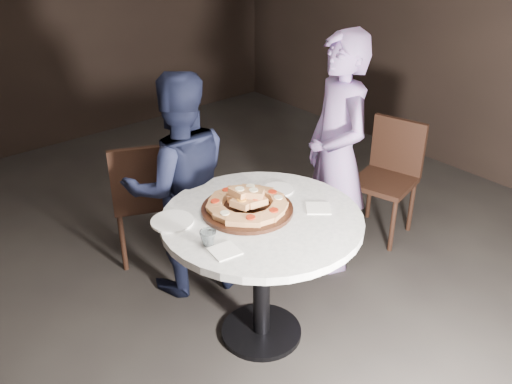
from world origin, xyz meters
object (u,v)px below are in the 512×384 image
Objects in this scene: table at (262,240)px; diner_navy at (180,186)px; diner_teal at (337,155)px; water_glass at (208,238)px; chair_right at (390,170)px; serving_board at (247,209)px; focaccia_pile at (247,202)px; chair_far at (144,193)px.

table is 0.73m from diner_navy.
table is at bearing -50.67° from diner_teal.
diner_teal is at bearing 14.27° from water_glass.
water_glass reaches higher than chair_right.
focaccia_pile reaches higher than serving_board.
water_glass reaches higher than serving_board.
diner_teal reaches higher than chair_far.
diner_navy is at bearing 94.70° from table.
focaccia_pile is at bearing 103.54° from table.
focaccia_pile reaches higher than table.
focaccia_pile is 0.64m from diner_navy.
table is at bearing -76.43° from serving_board.
diner_teal is (-0.64, -0.02, 0.32)m from chair_right.
diner_navy is at bearing 93.30° from focaccia_pile.
diner_navy is (-0.06, 0.72, 0.07)m from table.
table is at bearing 119.08° from chair_far.
chair_far is 1.83m from chair_right.
chair_right is at bearing 7.79° from focaccia_pile.
chair_far is at bearing -108.67° from diner_teal.
chair_right is 1.67m from diner_navy.
focaccia_pile is 0.27× the size of diner_teal.
water_glass is at bearing -159.47° from serving_board.
diner_navy is (-0.04, 0.63, -0.14)m from focaccia_pile.
water_glass is 0.84m from diner_navy.
table is 1.14m from chair_far.
serving_board is 1.12× the size of focaccia_pile.
table is 0.19m from serving_board.
water_glass reaches higher than table.
focaccia_pile is 0.94m from diner_teal.
focaccia_pile is (0.00, 0.00, 0.04)m from serving_board.
diner_teal reaches higher than diner_navy.
serving_board is at bearing -96.67° from chair_right.
diner_navy is at bearing 119.63° from chair_far.
table is 0.23m from focaccia_pile.
focaccia_pile is at bearing 20.55° from water_glass.
focaccia_pile reaches higher than chair_right.
diner_navy is (-0.04, 0.63, -0.10)m from serving_board.
chair_far is at bearing -64.18° from diner_navy.
table is at bearing 5.65° from water_glass.
water_glass is 0.10× the size of chair_right.
table is 0.43m from water_glass.
serving_board is at bearing -95.27° from focaccia_pile.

